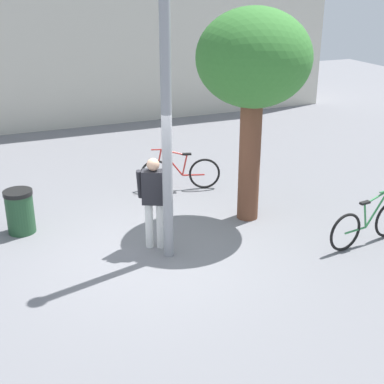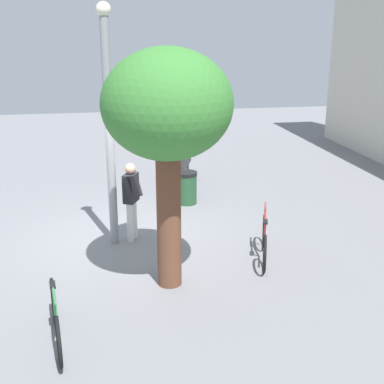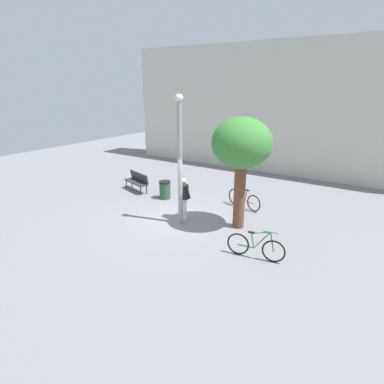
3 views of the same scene
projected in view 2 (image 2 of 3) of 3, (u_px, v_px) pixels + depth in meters
ground_plane at (122, 238)px, 10.94m from camera, size 36.00×36.00×0.00m
lamppost at (109, 120)px, 9.94m from camera, size 0.28×0.28×4.77m
person_by_lamppost at (131, 196)px, 10.60m from camera, size 0.63×0.46×1.67m
park_bench at (182, 165)px, 14.79m from camera, size 1.67×0.94×0.92m
plaza_tree at (167, 110)px, 8.07m from camera, size 2.11×2.11×4.04m
bicycle_red at (264, 240)px, 9.86m from camera, size 1.74×0.59×0.97m
bicycle_green at (56, 318)px, 7.19m from camera, size 1.80×0.29×0.97m
trash_bin at (187, 188)px, 13.04m from camera, size 0.54×0.54×0.84m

